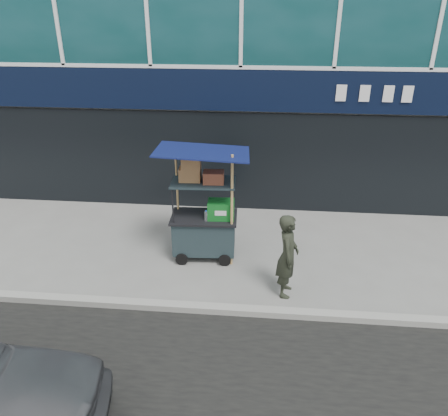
# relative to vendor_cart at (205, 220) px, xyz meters

# --- Properties ---
(ground) EXTENTS (80.00, 80.00, 0.00)m
(ground) POSITION_rel_vendor_cart_xyz_m (0.52, -1.57, -0.81)
(ground) COLOR slate
(ground) RESTS_ON ground
(curb) EXTENTS (80.00, 0.18, 0.12)m
(curb) POSITION_rel_vendor_cart_xyz_m (0.52, -1.77, -0.75)
(curb) COLOR #97978F
(curb) RESTS_ON ground
(vendor_cart) EXTENTS (1.77, 1.28, 2.31)m
(vendor_cart) POSITION_rel_vendor_cart_xyz_m (0.00, 0.00, 0.00)
(vendor_cart) COLOR black
(vendor_cart) RESTS_ON ground
(vendor_man) EXTENTS (0.42, 0.59, 1.53)m
(vendor_man) POSITION_rel_vendor_cart_xyz_m (1.57, -1.12, -0.04)
(vendor_man) COLOR #25291E
(vendor_man) RESTS_ON ground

